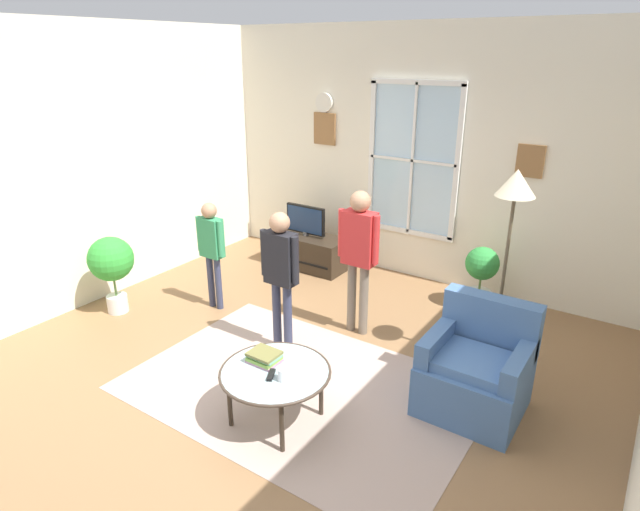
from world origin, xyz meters
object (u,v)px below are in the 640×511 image
floor_lamp (513,205)px  remote_near_books (271,375)px  coffee_table (275,374)px  tv_stand (306,251)px  person_red_shirt (359,247)px  armchair (476,371)px  potted_plant_by_window (481,272)px  person_green_shirt (211,244)px  potted_plant_corner (111,263)px  book_stack (264,357)px  person_black_shirt (281,266)px  television (306,220)px  cup (283,375)px

floor_lamp → remote_near_books: bearing=-122.5°
coffee_table → remote_near_books: size_ratio=6.04×
tv_stand → person_red_shirt: (1.44, -1.13, 0.71)m
armchair → coffee_table: 1.58m
armchair → potted_plant_by_window: armchair is taller
tv_stand → person_green_shirt: bearing=-95.0°
tv_stand → armchair: 3.28m
armchair → remote_near_books: size_ratio=6.21×
person_green_shirt → coffee_table: bearing=-32.9°
coffee_table → person_red_shirt: size_ratio=0.58×
potted_plant_by_window → person_red_shirt: bearing=-125.1°
potted_plant_corner → book_stack: bearing=-9.6°
floor_lamp → book_stack: bearing=-128.0°
coffee_table → floor_lamp: (1.15, 1.70, 1.09)m
person_red_shirt → potted_plant_by_window: 1.56m
remote_near_books → book_stack: bearing=143.4°
person_green_shirt → potted_plant_corner: 1.07m
tv_stand → person_green_shirt: size_ratio=0.92×
person_black_shirt → floor_lamp: size_ratio=0.76×
potted_plant_by_window → television: bearing=-178.1°
tv_stand → person_green_shirt: (-0.14, -1.54, 0.54)m
tv_stand → potted_plant_by_window: potted_plant_by_window is taller
television → person_green_shirt: size_ratio=0.47×
cup → tv_stand: bearing=122.5°
remote_near_books → person_red_shirt: bearing=97.3°
armchair → television: bearing=149.6°
cup → floor_lamp: 2.28m
armchair → cup: armchair is taller
potted_plant_corner → armchair: bearing=8.4°
remote_near_books → potted_plant_by_window: (0.64, 2.83, -0.03)m
remote_near_books → person_black_shirt: (-0.63, 0.93, 0.40)m
remote_near_books → potted_plant_by_window: 2.90m
book_stack → potted_plant_by_window: (0.80, 2.71, -0.06)m
person_black_shirt → coffee_table: bearing=-54.9°
cup → remote_near_books: bearing=-175.3°
armchair → person_red_shirt: (-1.39, 0.53, 0.59)m
remote_near_books → person_black_shirt: size_ratio=0.10×
television → person_green_shirt: person_green_shirt is taller
coffee_table → person_black_shirt: person_black_shirt is taller
person_green_shirt → potted_plant_by_window: 2.93m
person_black_shirt → potted_plant_corner: (-1.97, -0.40, -0.28)m
television → coffee_table: (1.63, -2.68, -0.22)m
television → armchair: size_ratio=0.65×
armchair → potted_plant_corner: (-3.78, -0.56, 0.25)m
book_stack → cup: size_ratio=2.43×
cup → remote_near_books: cup is taller
television → coffee_table: bearing=-58.7°
book_stack → person_black_shirt: person_black_shirt is taller
remote_near_books → coffee_table: bearing=104.7°
armchair → book_stack: size_ratio=3.72×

